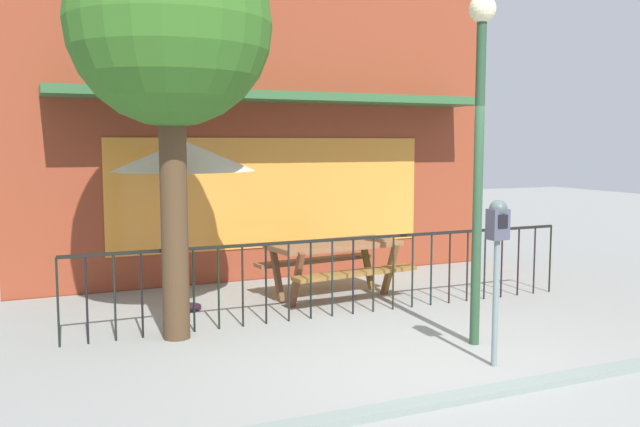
# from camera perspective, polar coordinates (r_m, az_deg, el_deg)

# --- Properties ---
(ground) EXTENTS (40.00, 40.00, 0.00)m
(ground) POSITION_cam_1_polar(r_m,az_deg,el_deg) (6.75, 9.60, -12.44)
(ground) COLOR gray
(pub_storefront) EXTENTS (7.81, 1.41, 5.28)m
(pub_storefront) POSITION_cam_1_polar(r_m,az_deg,el_deg) (10.73, -4.43, 8.65)
(pub_storefront) COLOR #582112
(pub_storefront) RESTS_ON ground
(patio_fence_front) EXTENTS (6.58, 0.04, 0.97)m
(patio_fence_front) POSITION_cam_1_polar(r_m,az_deg,el_deg) (8.32, 1.94, -4.15)
(patio_fence_front) COLOR black
(patio_fence_front) RESTS_ON ground
(picnic_table_left) EXTENTS (1.95, 1.56, 0.79)m
(picnic_table_left) POSITION_cam_1_polar(r_m,az_deg,el_deg) (9.25, 1.20, -3.43)
(picnic_table_left) COLOR brown
(picnic_table_left) RESTS_ON ground
(patio_umbrella) EXTENTS (1.78, 1.78, 2.15)m
(patio_umbrella) POSITION_cam_1_polar(r_m,az_deg,el_deg) (8.63, -11.42, 4.72)
(patio_umbrella) COLOR black
(patio_umbrella) RESTS_ON ground
(parking_meter_near) EXTENTS (0.18, 0.17, 1.60)m
(parking_meter_near) POSITION_cam_1_polar(r_m,az_deg,el_deg) (6.55, 14.74, -2.05)
(parking_meter_near) COLOR slate
(parking_meter_near) RESTS_ON ground
(street_tree) EXTENTS (2.14, 2.14, 4.43)m
(street_tree) POSITION_cam_1_polar(r_m,az_deg,el_deg) (7.46, -12.55, 15.00)
(street_tree) COLOR #473320
(street_tree) RESTS_ON ground
(street_lamp) EXTENTS (0.28, 0.28, 3.61)m
(street_lamp) POSITION_cam_1_polar(r_m,az_deg,el_deg) (7.17, 13.32, 7.90)
(street_lamp) COLOR #27472E
(street_lamp) RESTS_ON ground
(curb_edge) EXTENTS (10.93, 0.20, 0.11)m
(curb_edge) POSITION_cam_1_polar(r_m,az_deg,el_deg) (6.10, 14.17, -14.60)
(curb_edge) COLOR gray
(curb_edge) RESTS_ON ground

